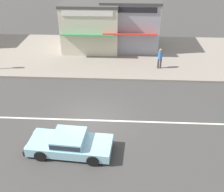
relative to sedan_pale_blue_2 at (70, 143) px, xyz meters
The scene contains 7 objects.
ground_plane 2.81m from the sedan_pale_blue_2, 75.99° to the left, with size 160.00×160.00×0.00m, color #423F3D.
lane_centre_stripe 2.81m from the sedan_pale_blue_2, 75.99° to the left, with size 50.40×0.14×0.01m, color silver.
kerb_strip 12.83m from the sedan_pale_blue_2, 87.01° to the left, with size 68.00×10.00×0.15m, color gray.
sedan_pale_blue_2 is the anchor object (origin of this frame).
pedestrian_near_clock 11.33m from the sedan_pale_blue_2, 60.83° to the left, with size 0.34×0.34×1.69m.
shopfront_corner_warung 15.24m from the sedan_pale_blue_2, 78.29° to the left, with size 5.30×5.22×4.54m.
shopfront_mid_block 14.54m from the sedan_pale_blue_2, 92.11° to the left, with size 5.15×5.49×4.34m.
Camera 1 is at (1.98, -12.55, 9.44)m, focal length 42.00 mm.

